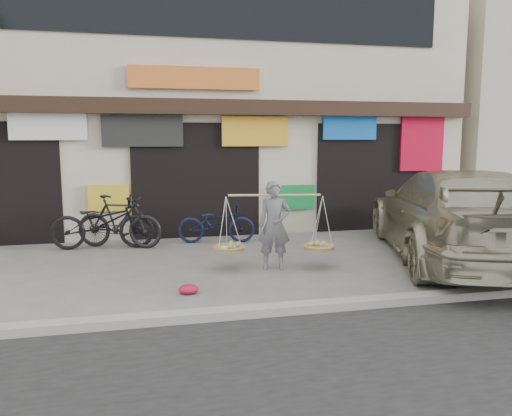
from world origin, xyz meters
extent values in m
plane|color=slate|center=(0.00, 0.00, 0.00)|extent=(70.00, 70.00, 0.00)
cube|color=gray|center=(0.00, -2.00, 0.06)|extent=(70.00, 0.25, 0.12)
cube|color=beige|center=(0.00, 6.50, 3.50)|extent=(14.00, 6.00, 7.00)
cube|color=black|center=(0.00, 3.48, 5.20)|extent=(12.00, 0.06, 1.20)
cube|color=black|center=(0.00, 3.35, 3.05)|extent=(14.00, 0.35, 0.35)
cube|color=black|center=(0.00, 3.75, 1.35)|extent=(3.00, 0.60, 2.70)
cube|color=black|center=(4.50, 3.75, 1.35)|extent=(3.00, 0.60, 2.70)
cube|color=silver|center=(-3.20, 3.42, 2.60)|extent=(1.60, 0.08, 0.60)
cube|color=black|center=(-1.20, 3.42, 2.50)|extent=(1.80, 0.08, 0.70)
cube|color=gold|center=(1.40, 3.42, 2.50)|extent=(1.60, 0.08, 0.70)
cube|color=blue|center=(3.80, 3.42, 2.60)|extent=(1.40, 0.08, 0.60)
cube|color=red|center=(5.80, 3.42, 2.20)|extent=(1.20, 0.08, 1.40)
cube|color=yellow|center=(-2.00, 3.42, 1.00)|extent=(0.90, 0.08, 0.60)
cube|color=#157D3A|center=(2.40, 3.42, 0.90)|extent=(1.00, 0.08, 0.60)
cube|color=orange|center=(0.00, 3.42, 3.70)|extent=(3.00, 0.08, 0.50)
imported|color=slate|center=(1.04, 0.27, 0.80)|extent=(0.64, 0.48, 1.60)
cylinder|color=tan|center=(1.04, 0.27, 1.34)|extent=(1.63, 0.33, 0.04)
cylinder|color=tan|center=(0.24, 0.41, 0.38)|extent=(0.56, 0.56, 0.07)
ellipsoid|color=#A5BF66|center=(0.24, 0.41, 0.44)|extent=(0.39, 0.39, 0.10)
cylinder|color=tan|center=(1.84, 0.13, 0.38)|extent=(0.56, 0.56, 0.07)
ellipsoid|color=#A5BF66|center=(1.84, 0.13, 0.44)|extent=(0.39, 0.39, 0.10)
imported|color=black|center=(-2.10, 2.66, 0.57)|extent=(2.21, 0.93, 1.13)
imported|color=black|center=(-1.76, 2.69, 0.57)|extent=(1.96, 1.21, 1.14)
imported|color=#10173A|center=(0.35, 2.75, 0.45)|extent=(1.80, 0.87, 0.91)
imported|color=#A6A286|center=(4.61, 0.14, 0.88)|extent=(4.23, 6.56, 1.77)
cube|color=black|center=(5.50, 2.89, 0.55)|extent=(1.65, 0.62, 0.45)
cube|color=silver|center=(5.52, 2.97, 0.45)|extent=(0.43, 0.16, 0.12)
ellipsoid|color=red|center=(-0.61, -0.86, 0.07)|extent=(0.31, 0.25, 0.14)
camera|label=1|loc=(-1.24, -8.23, 2.36)|focal=35.00mm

